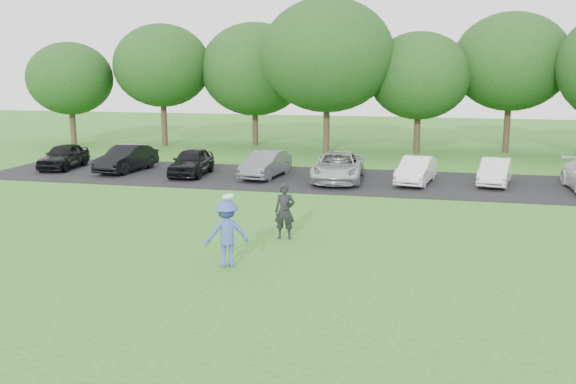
% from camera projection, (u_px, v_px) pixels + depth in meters
% --- Properties ---
extents(ground, '(100.00, 100.00, 0.00)m').
position_uv_depth(ground, '(255.00, 272.00, 15.47)').
color(ground, '#316F1F').
rests_on(ground, ground).
extents(parking_lot, '(32.00, 6.50, 0.03)m').
position_uv_depth(parking_lot, '(338.00, 180.00, 27.89)').
color(parking_lot, black).
rests_on(parking_lot, ground).
extents(frisbee_player, '(1.25, 1.06, 1.85)m').
position_uv_depth(frisbee_player, '(227.00, 233.00, 15.76)').
color(frisbee_player, '#3D4FAC').
rests_on(frisbee_player, ground).
extents(camera_bystander, '(0.63, 0.46, 1.61)m').
position_uv_depth(camera_bystander, '(285.00, 211.00, 18.32)').
color(camera_bystander, black).
rests_on(camera_bystander, ground).
extents(parked_cars, '(28.24, 4.66, 1.23)m').
position_uv_depth(parked_cars, '(336.00, 167.00, 27.66)').
color(parked_cars, black).
rests_on(parked_cars, parking_lot).
extents(tree_row, '(42.39, 9.85, 8.64)m').
position_uv_depth(tree_row, '(392.00, 66.00, 35.93)').
color(tree_row, '#38281C').
rests_on(tree_row, ground).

